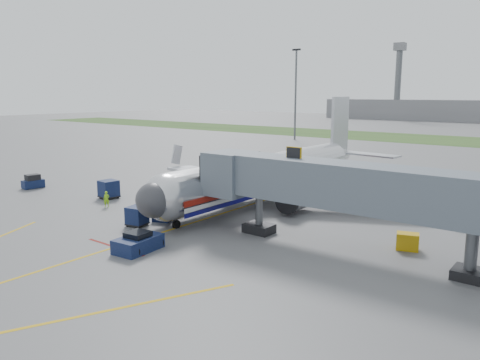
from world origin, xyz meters
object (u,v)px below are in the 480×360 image
Objects in this scene: airliner at (269,173)px; belt_loader at (169,211)px; baggage_tug at (33,182)px; pushback_tug at (138,243)px; ramp_worker at (107,199)px.

belt_loader is (-2.91, -11.21, -2.09)m from airliner.
airliner reaches higher than belt_loader.
airliner reaches higher than baggage_tug.
pushback_tug is 27.04m from baggage_tug.
pushback_tug is at bearing -73.97° from ramp_worker.
baggage_tug is at bearing -178.12° from belt_loader.
airliner is 7.58× the size of belt_loader.
belt_loader is at bearing -37.40° from ramp_worker.
ramp_worker is (-12.12, 6.43, 0.20)m from pushback_tug.
pushback_tug is at bearing -14.65° from baggage_tug.
baggage_tug is 21.39m from belt_loader.
airliner is at bearing 4.22° from ramp_worker.
ramp_worker is at bearing -129.76° from airliner.
pushback_tug is at bearing -57.63° from belt_loader.
airliner is 27.12m from baggage_tug.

